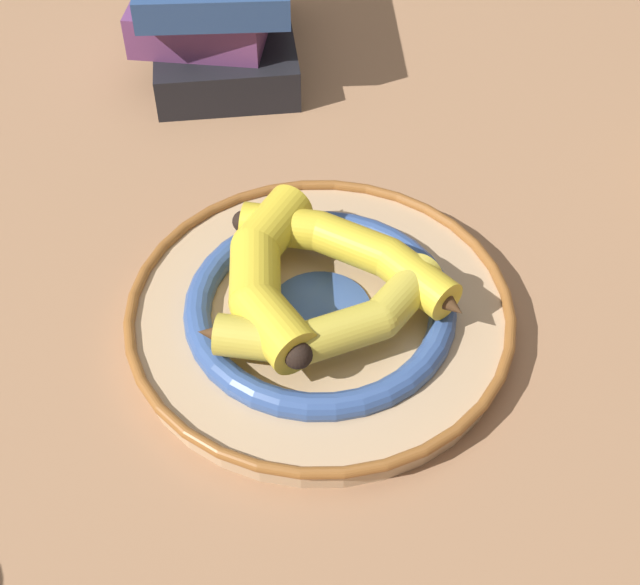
% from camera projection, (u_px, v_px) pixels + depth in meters
% --- Properties ---
extents(ground_plane, '(2.80, 2.80, 0.00)m').
position_uv_depth(ground_plane, '(273.00, 318.00, 0.70)').
color(ground_plane, '#A87A56').
extents(decorative_bowl, '(0.30, 0.30, 0.03)m').
position_uv_depth(decorative_bowl, '(320.00, 312.00, 0.68)').
color(decorative_bowl, tan).
rests_on(decorative_bowl, ground_plane).
extents(banana_a, '(0.19, 0.09, 0.03)m').
position_uv_depth(banana_a, '(354.00, 251.00, 0.68)').
color(banana_a, yellow).
rests_on(banana_a, decorative_bowl).
extents(banana_b, '(0.15, 0.13, 0.04)m').
position_uv_depth(banana_b, '(267.00, 271.00, 0.66)').
color(banana_b, yellow).
rests_on(banana_b, decorative_bowl).
extents(banana_c, '(0.10, 0.18, 0.03)m').
position_uv_depth(banana_c, '(332.00, 323.00, 0.63)').
color(banana_c, gold).
rests_on(banana_c, decorative_bowl).
extents(book_stack, '(0.25, 0.23, 0.12)m').
position_uv_depth(book_stack, '(217.00, 10.00, 0.90)').
color(book_stack, black).
rests_on(book_stack, ground_plane).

